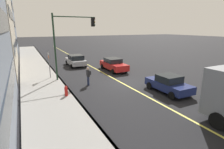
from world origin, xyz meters
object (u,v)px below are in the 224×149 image
car_red (113,64)px  traffic_light_mast (70,36)px  car_navy (168,84)px  pedestrian_with_backpack (88,75)px  street_sign_post (49,63)px  car_silver (76,60)px  fire_hydrant (66,92)px

car_red → traffic_light_mast: 6.85m
car_navy → pedestrian_with_backpack: pedestrian_with_backpack is taller
traffic_light_mast → street_sign_post: traffic_light_mast is taller
car_navy → pedestrian_with_backpack: bearing=47.8°
car_silver → pedestrian_with_backpack: size_ratio=2.54×
traffic_light_mast → fire_hydrant: traffic_light_mast is taller
car_red → car_navy: car_red is taller
car_navy → car_silver: 14.31m
car_navy → pedestrian_with_backpack: 7.03m
car_navy → fire_hydrant: size_ratio=4.23×
car_navy → car_red: bearing=2.8°
car_silver → fire_hydrant: size_ratio=4.55×
pedestrian_with_backpack → fire_hydrant: bearing=130.0°
car_silver → car_navy: bearing=-164.4°
car_silver → traffic_light_mast: size_ratio=0.66×
car_red → pedestrian_with_backpack: 6.37m
car_silver → street_sign_post: (-5.32, 4.20, 0.90)m
car_silver → pedestrian_with_backpack: (-9.07, 1.36, 0.20)m
pedestrian_with_backpack → fire_hydrant: size_ratio=1.79×
car_navy → fire_hydrant: bearing=71.4°
traffic_light_mast → street_sign_post: size_ratio=2.26×
car_red → traffic_light_mast: traffic_light_mast is taller
car_red → car_navy: 8.95m
car_navy → street_sign_post: (8.46, 8.04, 0.95)m
car_silver → fire_hydrant: (-11.19, 3.89, -0.31)m
car_navy → fire_hydrant: 8.17m
car_navy → traffic_light_mast: traffic_light_mast is taller
car_silver → pedestrian_with_backpack: pedestrian_with_backpack is taller
car_navy → car_silver: size_ratio=0.93×
pedestrian_with_backpack → street_sign_post: size_ratio=0.59×
fire_hydrant → street_sign_post: bearing=3.0°
street_sign_post → fire_hydrant: street_sign_post is taller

